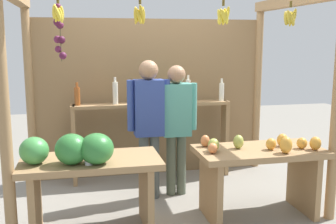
{
  "coord_description": "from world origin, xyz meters",
  "views": [
    {
      "loc": [
        -0.91,
        -4.34,
        1.77
      ],
      "look_at": [
        0.0,
        -0.18,
        1.03
      ],
      "focal_mm": 43.42,
      "sensor_mm": 36.0,
      "label": 1
    }
  ],
  "objects": [
    {
      "name": "vendor_woman",
      "position": [
        0.15,
        0.08,
        0.9
      ],
      "size": [
        0.48,
        0.2,
        1.51
      ],
      "rotation": [
        0.0,
        0.0,
        -0.07
      ],
      "color": "#4D5746",
      "rests_on": "ground"
    },
    {
      "name": "market_stall",
      "position": [
        -0.0,
        0.41,
        1.33
      ],
      "size": [
        3.15,
        1.91,
        2.29
      ],
      "color": "#99754C",
      "rests_on": "ground"
    },
    {
      "name": "fruit_counter_left",
      "position": [
        -0.9,
        -0.73,
        0.64
      ],
      "size": [
        1.3,
        0.67,
        0.98
      ],
      "color": "#99754C",
      "rests_on": "ground"
    },
    {
      "name": "bottle_shelf_unit",
      "position": [
        -0.02,
        0.67,
        0.78
      ],
      "size": [
        2.02,
        0.22,
        1.34
      ],
      "color": "#99754C",
      "rests_on": "ground"
    },
    {
      "name": "fruit_counter_right",
      "position": [
        0.84,
        -0.68,
        0.54
      ],
      "size": [
        1.27,
        0.64,
        0.87
      ],
      "color": "#99754C",
      "rests_on": "ground"
    },
    {
      "name": "ground_plane",
      "position": [
        0.0,
        0.0,
        0.0
      ],
      "size": [
        12.0,
        12.0,
        0.0
      ],
      "primitive_type": "plane",
      "color": "gray",
      "rests_on": "ground"
    },
    {
      "name": "vendor_man",
      "position": [
        -0.17,
        0.03,
        0.94
      ],
      "size": [
        0.48,
        0.21,
        1.57
      ],
      "rotation": [
        0.0,
        0.0,
        0.19
      ],
      "color": "#4A514F",
      "rests_on": "ground"
    }
  ]
}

